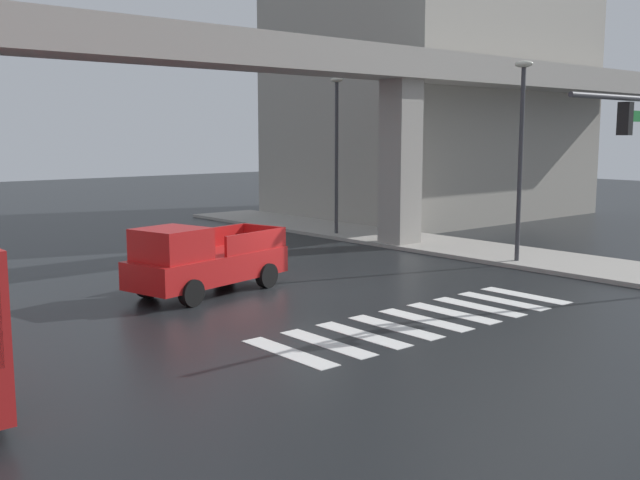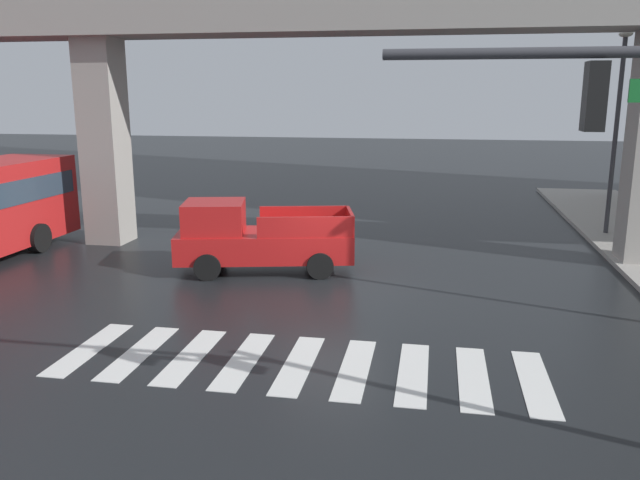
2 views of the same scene
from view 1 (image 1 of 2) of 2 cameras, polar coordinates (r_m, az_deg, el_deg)
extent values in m
plane|color=black|center=(22.32, -0.75, -3.98)|extent=(120.00, 120.00, 0.00)
cube|color=silver|center=(16.21, -2.43, -8.65)|extent=(0.55, 2.80, 0.01)
cube|color=silver|center=(16.88, 0.54, -7.95)|extent=(0.55, 2.80, 0.01)
cube|color=silver|center=(17.60, 3.26, -7.30)|extent=(0.55, 2.80, 0.01)
cube|color=silver|center=(18.35, 5.76, -6.68)|extent=(0.55, 2.80, 0.01)
cube|color=silver|center=(19.14, 8.05, -6.10)|extent=(0.55, 2.80, 0.01)
cube|color=silver|center=(19.95, 10.15, -5.56)|extent=(0.55, 2.80, 0.01)
cube|color=silver|center=(20.80, 12.08, -5.05)|extent=(0.55, 2.80, 0.01)
cube|color=silver|center=(21.66, 13.86, -4.58)|extent=(0.55, 2.80, 0.01)
cube|color=silver|center=(22.55, 15.50, -4.14)|extent=(0.55, 2.80, 0.01)
cube|color=#9E9991|center=(25.71, -7.61, 14.40)|extent=(57.86, 2.14, 1.20)
cube|color=#9E9991|center=(31.23, 6.20, 5.84)|extent=(1.30, 1.30, 6.92)
cube|color=#9E9991|center=(30.70, 11.12, -0.66)|extent=(4.00, 36.00, 0.15)
cube|color=red|center=(22.28, -8.54, -2.05)|extent=(5.39, 2.98, 0.80)
cube|color=red|center=(21.17, -11.37, -0.32)|extent=(2.05, 2.08, 0.90)
cube|color=#3F5160|center=(20.86, -12.33, -0.47)|extent=(0.47, 1.65, 0.77)
cube|color=red|center=(22.40, -4.92, -0.12)|extent=(2.61, 0.69, 0.60)
cube|color=red|center=(23.59, -8.10, 0.24)|extent=(2.61, 0.69, 0.60)
cube|color=red|center=(23.98, -4.34, 0.43)|extent=(0.48, 1.73, 0.60)
cylinder|color=black|center=(20.65, -9.87, -4.02)|extent=(0.80, 0.44, 0.76)
cylinder|color=black|center=(21.97, -13.12, -3.38)|extent=(0.80, 0.44, 0.76)
cylinder|color=black|center=(22.89, -4.12, -2.73)|extent=(0.80, 0.44, 0.76)
cylinder|color=black|center=(24.09, -7.37, -2.23)|extent=(0.80, 0.44, 0.76)
cylinder|color=#38383D|center=(21.15, 23.25, 9.97)|extent=(6.40, 0.14, 0.14)
cube|color=black|center=(20.60, 22.42, 8.63)|extent=(0.24, 0.32, 0.84)
sphere|color=red|center=(20.61, 22.46, 9.35)|extent=(0.17, 0.17, 0.17)
cylinder|color=#38383D|center=(27.47, 15.14, 5.38)|extent=(0.16, 0.16, 7.00)
ellipsoid|color=beige|center=(27.55, 15.43, 12.92)|extent=(0.44, 0.70, 0.24)
cylinder|color=#38383D|center=(34.00, 1.28, 6.13)|extent=(0.16, 0.16, 7.00)
ellipsoid|color=beige|center=(34.06, 1.30, 12.23)|extent=(0.44, 0.70, 0.24)
camera|label=2|loc=(16.46, 46.47, 7.13)|focal=35.85mm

